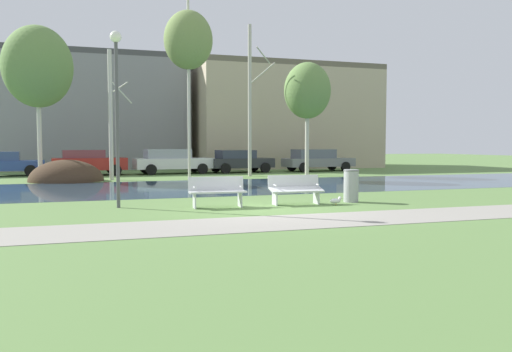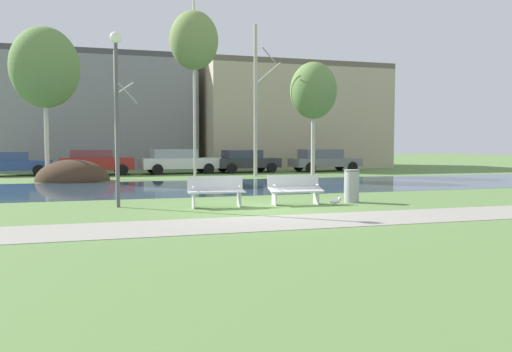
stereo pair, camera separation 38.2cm
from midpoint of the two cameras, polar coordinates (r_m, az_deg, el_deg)
ground_plane at (r=23.56m, az=-7.25°, el=-0.77°), size 120.00×120.00×0.00m
paved_path_strip at (r=11.68m, az=3.93°, el=-5.18°), size 60.00×2.14×0.01m
river_band at (r=21.23m, az=-6.08°, el=-1.23°), size 80.00×8.09×0.01m
soil_mound at (r=26.11m, az=-21.16°, el=-0.56°), size 3.51×3.17×2.11m
bench_left at (r=14.26m, az=-5.21°, el=-1.70°), size 1.62×0.64×0.87m
bench_right at (r=14.95m, az=3.78°, el=-1.45°), size 1.62×0.64×0.87m
trash_bin at (r=15.78m, az=10.09°, el=-1.04°), size 0.49×0.49×1.01m
seagull at (r=14.96m, az=8.38°, el=-2.79°), size 0.40×0.15×0.25m
streetlamp at (r=14.74m, az=-16.33°, el=9.48°), size 0.32×0.32×4.94m
birch_far_left at (r=27.42m, az=-23.98°, el=11.29°), size 3.34×3.34×7.62m
birch_left at (r=26.37m, az=-16.58°, el=6.80°), size 1.17×1.93×6.52m
birch_center_left at (r=27.94m, az=-8.12°, el=15.04°), size 2.60×2.60×9.45m
birch_center at (r=28.39m, az=-1.03°, el=8.76°), size 1.56×2.62×8.46m
birch_center_right at (r=29.27m, az=5.49°, el=9.62°), size 2.69×2.69×6.50m
parked_van_nearest_blue at (r=31.82m, az=-27.39°, el=1.31°), size 4.54×2.32×1.38m
parked_sedan_second_red at (r=30.66m, az=-18.91°, el=1.54°), size 4.24×2.39×1.47m
parked_hatch_third_white at (r=31.04m, az=-9.91°, el=1.72°), size 4.86×2.37×1.51m
parked_wagon_fourth_dark at (r=32.05m, az=-2.29°, el=1.76°), size 4.20×2.40×1.43m
parked_suv_fifth_grey at (r=33.74m, az=6.63°, el=1.85°), size 4.91×2.26×1.47m
building_grey_warehouse at (r=39.36m, az=-20.44°, el=6.88°), size 16.46×6.02×8.39m
building_beige_block at (r=40.82m, az=2.41°, el=6.64°), size 14.01×9.19×7.90m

